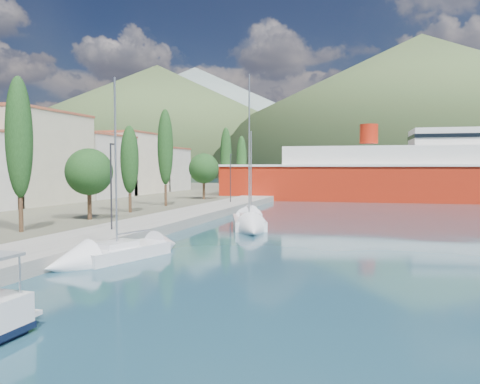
% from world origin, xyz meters
% --- Properties ---
extents(ground, '(1400.00, 1400.00, 0.00)m').
position_xyz_m(ground, '(0.00, 120.00, 0.00)').
color(ground, '#1E4252').
extents(quay, '(5.00, 88.00, 0.80)m').
position_xyz_m(quay, '(-9.00, 26.00, 0.40)').
color(quay, gray).
rests_on(quay, ground).
extents(town_buildings, '(9.20, 69.20, 11.30)m').
position_xyz_m(town_buildings, '(-32.00, 36.91, 5.57)').
color(town_buildings, beige).
rests_on(town_buildings, land_strip).
extents(tree_row, '(4.22, 64.67, 11.18)m').
position_xyz_m(tree_row, '(-14.68, 32.38, 5.94)').
color(tree_row, '#47301E').
rests_on(tree_row, land_strip).
extents(lamp_posts, '(0.15, 46.59, 6.06)m').
position_xyz_m(lamp_posts, '(-9.00, 15.35, 4.08)').
color(lamp_posts, '#2D2D33').
rests_on(lamp_posts, quay).
extents(sailboat_near, '(4.49, 8.01, 11.03)m').
position_xyz_m(sailboat_near, '(-5.48, 5.24, 0.30)').
color(sailboat_near, silver).
rests_on(sailboat_near, ground).
extents(sailboat_mid, '(5.62, 10.08, 14.06)m').
position_xyz_m(sailboat_mid, '(-1.04, 20.46, 0.33)').
color(sailboat_mid, silver).
rests_on(sailboat_mid, ground).
extents(sailboat_far, '(3.94, 6.90, 9.67)m').
position_xyz_m(sailboat_far, '(-3.09, 28.21, 0.28)').
color(sailboat_far, silver).
rests_on(sailboat_far, ground).
extents(ferry, '(64.49, 17.75, 12.66)m').
position_xyz_m(ferry, '(16.26, 61.63, 3.85)').
color(ferry, '#A51F0D').
rests_on(ferry, ground).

